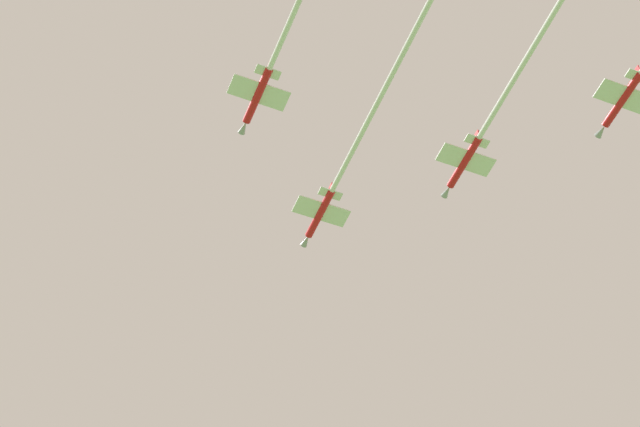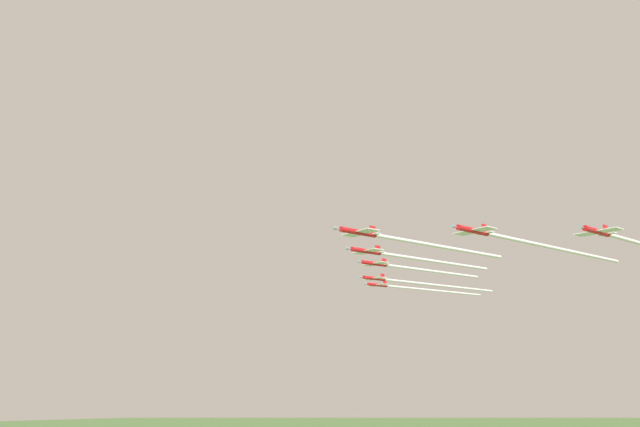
{
  "view_description": "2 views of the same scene",
  "coord_description": "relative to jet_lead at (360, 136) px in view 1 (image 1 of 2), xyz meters",
  "views": [
    {
      "loc": [
        3.49,
        120.15,
        2.58
      ],
      "look_at": [
        8.95,
        -4.22,
        155.45
      ],
      "focal_mm": 64.34,
      "sensor_mm": 36.0,
      "label": 1
    },
    {
      "loc": [
        123.19,
        -39.19,
        128.71
      ],
      "look_at": [
        8.46,
        -13.38,
        159.6
      ],
      "focal_mm": 29.04,
      "sensor_mm": 36.0,
      "label": 2
    }
  ],
  "objects": [
    {
      "name": "jet_lead",
      "position": [
        0.0,
        0.0,
        0.0
      ],
      "size": [
        28.63,
        58.9,
        2.8
      ],
      "rotation": [
        0.0,
        0.0,
        3.57
      ],
      "color": "red"
    },
    {
      "name": "jet_starboard_inner",
      "position": [
        -24.44,
        9.59,
        0.31
      ],
      "size": [
        28.52,
        58.66,
        2.8
      ],
      "rotation": [
        0.0,
        0.0,
        3.57
      ],
      "color": "red"
    }
  ]
}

